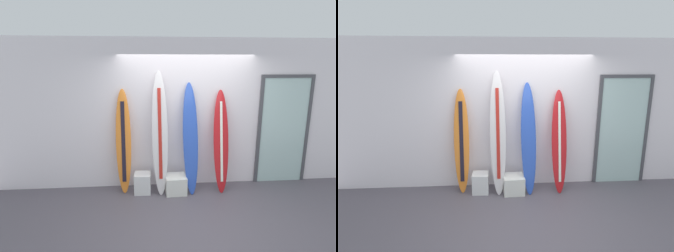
% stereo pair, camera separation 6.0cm
% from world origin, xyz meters
% --- Properties ---
extents(ground, '(8.00, 8.00, 0.04)m').
position_xyz_m(ground, '(0.00, 0.00, -0.02)').
color(ground, '#544F58').
extents(wall_back, '(7.20, 0.20, 2.80)m').
position_xyz_m(wall_back, '(0.00, 1.30, 1.40)').
color(wall_back, white).
rests_on(wall_back, ground).
extents(surfboard_sunset, '(0.28, 0.33, 1.91)m').
position_xyz_m(surfboard_sunset, '(-1.17, 1.01, 0.94)').
color(surfboard_sunset, orange).
rests_on(surfboard_sunset, ground).
extents(surfboard_ivory, '(0.30, 0.45, 2.22)m').
position_xyz_m(surfboard_ivory, '(-0.51, 0.94, 1.09)').
color(surfboard_ivory, silver).
rests_on(surfboard_ivory, ground).
extents(surfboard_cobalt, '(0.30, 0.52, 2.01)m').
position_xyz_m(surfboard_cobalt, '(0.04, 0.93, 0.99)').
color(surfboard_cobalt, blue).
rests_on(surfboard_cobalt, ground).
extents(surfboard_crimson, '(0.29, 0.49, 1.88)m').
position_xyz_m(surfboard_crimson, '(0.62, 0.93, 0.93)').
color(surfboard_crimson, red).
rests_on(surfboard_crimson, ground).
extents(display_block_left, '(0.39, 0.39, 0.33)m').
position_xyz_m(display_block_left, '(-0.23, 0.84, 0.16)').
color(display_block_left, white).
rests_on(display_block_left, ground).
extents(display_block_center, '(0.31, 0.31, 0.37)m').
position_xyz_m(display_block_center, '(-0.84, 0.89, 0.18)').
color(display_block_center, silver).
rests_on(display_block_center, ground).
extents(glass_door, '(1.04, 0.06, 2.14)m').
position_xyz_m(glass_door, '(1.93, 1.18, 1.10)').
color(glass_door, silver).
rests_on(glass_door, ground).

